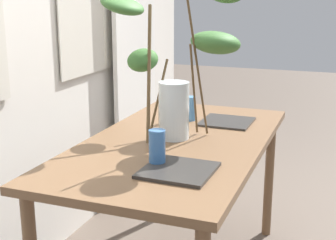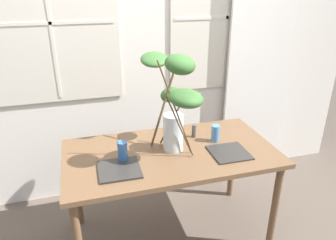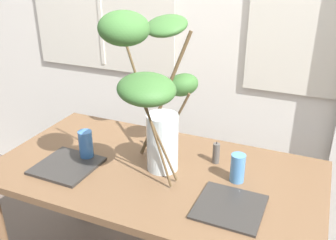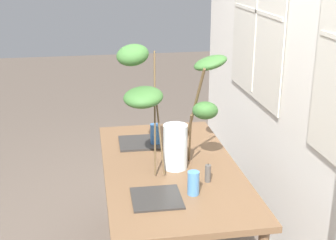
{
  "view_description": "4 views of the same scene",
  "coord_description": "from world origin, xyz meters",
  "px_view_note": "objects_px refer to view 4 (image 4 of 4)",
  "views": [
    {
      "loc": [
        -1.98,
        -0.71,
        1.39
      ],
      "look_at": [
        -0.03,
        0.03,
        0.84
      ],
      "focal_mm": 52.0,
      "sensor_mm": 36.0,
      "label": 1
    },
    {
      "loc": [
        -0.55,
        -1.85,
        1.82
      ],
      "look_at": [
        -0.01,
        0.03,
        0.96
      ],
      "focal_mm": 34.14,
      "sensor_mm": 36.0,
      "label": 2
    },
    {
      "loc": [
        0.62,
        -1.29,
        1.63
      ],
      "look_at": [
        0.04,
        0.04,
        0.97
      ],
      "focal_mm": 39.74,
      "sensor_mm": 36.0,
      "label": 3
    },
    {
      "loc": [
        2.48,
        -0.44,
        1.9
      ],
      "look_at": [
        -0.04,
        -0.01,
        1.01
      ],
      "focal_mm": 50.81,
      "sensor_mm": 36.0,
      "label": 4
    }
  ],
  "objects_px": {
    "dining_table": "(171,178)",
    "drinking_glass_blue_right": "(193,183)",
    "plate_square_right": "(157,198)",
    "plate_square_left": "(139,143)",
    "pillar_candle": "(208,173)",
    "drinking_glass_blue_left": "(155,135)",
    "vase_with_branches": "(169,106)"
  },
  "relations": [
    {
      "from": "dining_table",
      "to": "drinking_glass_blue_right",
      "type": "distance_m",
      "value": 0.39
    },
    {
      "from": "drinking_glass_blue_right",
      "to": "plate_square_right",
      "type": "height_order",
      "value": "drinking_glass_blue_right"
    },
    {
      "from": "plate_square_left",
      "to": "dining_table",
      "type": "bearing_deg",
      "value": 20.67
    },
    {
      "from": "pillar_candle",
      "to": "drinking_glass_blue_right",
      "type": "bearing_deg",
      "value": -40.87
    },
    {
      "from": "dining_table",
      "to": "drinking_glass_blue_left",
      "type": "height_order",
      "value": "drinking_glass_blue_left"
    },
    {
      "from": "drinking_glass_blue_right",
      "to": "pillar_candle",
      "type": "xyz_separation_m",
      "value": [
        -0.13,
        0.11,
        -0.01
      ]
    },
    {
      "from": "dining_table",
      "to": "drinking_glass_blue_right",
      "type": "height_order",
      "value": "drinking_glass_blue_right"
    },
    {
      "from": "drinking_glass_blue_right",
      "to": "plate_square_right",
      "type": "relative_size",
      "value": 0.5
    },
    {
      "from": "drinking_glass_blue_right",
      "to": "drinking_glass_blue_left",
      "type": "bearing_deg",
      "value": -172.09
    },
    {
      "from": "drinking_glass_blue_left",
      "to": "plate_square_right",
      "type": "height_order",
      "value": "drinking_glass_blue_left"
    },
    {
      "from": "plate_square_left",
      "to": "plate_square_right",
      "type": "bearing_deg",
      "value": 0.25
    },
    {
      "from": "vase_with_branches",
      "to": "plate_square_right",
      "type": "distance_m",
      "value": 0.53
    },
    {
      "from": "plate_square_right",
      "to": "vase_with_branches",
      "type": "bearing_deg",
      "value": 160.99
    },
    {
      "from": "plate_square_left",
      "to": "pillar_candle",
      "type": "bearing_deg",
      "value": 26.7
    },
    {
      "from": "drinking_glass_blue_left",
      "to": "drinking_glass_blue_right",
      "type": "xyz_separation_m",
      "value": [
        0.69,
        0.1,
        -0.01
      ]
    },
    {
      "from": "pillar_candle",
      "to": "drinking_glass_blue_left",
      "type": "bearing_deg",
      "value": -160.18
    },
    {
      "from": "dining_table",
      "to": "pillar_candle",
      "type": "bearing_deg",
      "value": 35.29
    },
    {
      "from": "pillar_candle",
      "to": "plate_square_right",
      "type": "bearing_deg",
      "value": -64.23
    },
    {
      "from": "plate_square_left",
      "to": "vase_with_branches",
      "type": "bearing_deg",
      "value": 17.89
    },
    {
      "from": "drinking_glass_blue_right",
      "to": "plate_square_right",
      "type": "distance_m",
      "value": 0.2
    },
    {
      "from": "plate_square_left",
      "to": "pillar_candle",
      "type": "height_order",
      "value": "pillar_candle"
    },
    {
      "from": "dining_table",
      "to": "plate_square_left",
      "type": "height_order",
      "value": "plate_square_left"
    },
    {
      "from": "vase_with_branches",
      "to": "drinking_glass_blue_right",
      "type": "relative_size",
      "value": 5.89
    },
    {
      "from": "dining_table",
      "to": "vase_with_branches",
      "type": "height_order",
      "value": "vase_with_branches"
    },
    {
      "from": "vase_with_branches",
      "to": "plate_square_left",
      "type": "relative_size",
      "value": 2.85
    },
    {
      "from": "drinking_glass_blue_left",
      "to": "pillar_candle",
      "type": "distance_m",
      "value": 0.6
    },
    {
      "from": "drinking_glass_blue_right",
      "to": "plate_square_left",
      "type": "relative_size",
      "value": 0.48
    },
    {
      "from": "vase_with_branches",
      "to": "drinking_glass_blue_left",
      "type": "bearing_deg",
      "value": -175.75
    },
    {
      "from": "plate_square_right",
      "to": "drinking_glass_blue_left",
      "type": "bearing_deg",
      "value": 172.22
    },
    {
      "from": "dining_table",
      "to": "drinking_glass_blue_right",
      "type": "relative_size",
      "value": 11.62
    },
    {
      "from": "pillar_candle",
      "to": "plate_square_left",
      "type": "bearing_deg",
      "value": -153.3
    },
    {
      "from": "dining_table",
      "to": "pillar_candle",
      "type": "xyz_separation_m",
      "value": [
        0.23,
        0.16,
        0.13
      ]
    }
  ]
}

